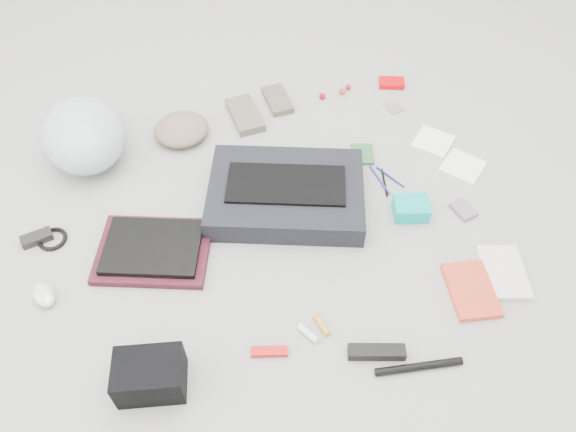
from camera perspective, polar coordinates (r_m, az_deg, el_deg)
name	(u,v)px	position (r m, az deg, el deg)	size (l,w,h in m)	color
ground_plane	(288,226)	(1.85, 0.00, -0.98)	(4.00, 4.00, 0.00)	gray
messenger_bag	(286,194)	(1.88, -0.20, 2.27)	(0.51, 0.37, 0.09)	black
bag_flap	(286,184)	(1.85, -0.21, 3.26)	(0.39, 0.18, 0.01)	black
laptop_sleeve	(154,251)	(1.82, -13.49, -3.49)	(0.35, 0.26, 0.02)	#421320
laptop	(152,247)	(1.81, -13.62, -3.08)	(0.30, 0.22, 0.02)	black
bike_helmet	(83,135)	(2.12, -20.08, 7.76)	(0.29, 0.36, 0.21)	#ACD1D0
beanie	(181,129)	(2.16, -10.77, 8.66)	(0.20, 0.19, 0.07)	#836852
mitten_left	(245,115)	(2.22, -4.40, 10.21)	(0.10, 0.20, 0.03)	#695F52
mitten_right	(277,100)	(2.29, -1.09, 11.72)	(0.09, 0.17, 0.03)	#605849
power_brick	(37,238)	(1.98, -24.16, -2.05)	(0.10, 0.04, 0.03)	black
cable_coil	(52,239)	(1.96, -22.82, -2.18)	(0.09, 0.09, 0.01)	black
mouse	(44,295)	(1.83, -23.57, -7.33)	(0.06, 0.10, 0.04)	silver
camera_bag	(150,375)	(1.56, -13.85, -15.45)	(0.18, 0.12, 0.12)	black
multitool	(269,352)	(1.60, -1.90, -13.61)	(0.10, 0.03, 0.02)	#B9120D
toiletry_tube_white	(308,333)	(1.63, 2.03, -11.81)	(0.02, 0.02, 0.07)	white
toiletry_tube_orange	(322,325)	(1.64, 3.48, -10.98)	(0.02, 0.02, 0.07)	orange
u_lock	(377,352)	(1.61, 8.98, -13.49)	(0.16, 0.04, 0.03)	black
bike_pump	(419,367)	(1.62, 13.14, -14.67)	(0.02, 0.02, 0.24)	black
book_red	(471,290)	(1.78, 18.10, -7.17)	(0.13, 0.20, 0.02)	#EC472B
book_white	(503,272)	(1.85, 21.03, -5.37)	(0.13, 0.19, 0.02)	beige
notepad	(363,154)	(2.08, 7.59, 6.24)	(0.08, 0.10, 0.01)	#2D5E2D
pen_blue	(380,180)	(2.01, 9.29, 3.64)	(0.01, 0.01, 0.14)	#282D98
pen_black	(384,183)	(2.00, 9.77, 3.37)	(0.01, 0.01, 0.13)	black
pen_navy	(390,177)	(2.02, 10.33, 3.92)	(0.01, 0.01, 0.13)	navy
accordion_wallet	(411,208)	(1.91, 12.38, 0.76)	(0.11, 0.09, 0.06)	#08BDBB
card_deck	(463,210)	(1.97, 17.37, 0.60)	(0.06, 0.08, 0.02)	gray
napkin_top	(433,141)	(2.19, 14.53, 7.37)	(0.13, 0.13, 0.01)	white
napkin_bottom	(463,166)	(2.12, 17.35, 4.86)	(0.13, 0.13, 0.01)	white
lollipop_a	(322,96)	(2.31, 3.51, 12.06)	(0.03, 0.03, 0.03)	red
lollipop_b	(342,91)	(2.34, 5.52, 12.50)	(0.03, 0.03, 0.03)	#BB351D
lollipop_c	(348,87)	(2.37, 6.14, 12.92)	(0.02, 0.02, 0.02)	#AF1825
altoids_tin	(392,83)	(2.42, 10.47, 13.15)	(0.10, 0.06, 0.02)	red
stamp_sheet	(394,108)	(2.31, 10.68, 10.77)	(0.05, 0.06, 0.00)	gray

